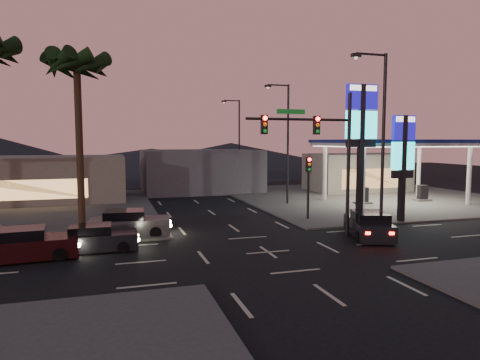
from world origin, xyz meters
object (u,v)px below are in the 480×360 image
object	(u,v)px
car_lane_a_front	(95,239)
car_lane_b_front	(129,224)
pylon_sign_tall	(361,125)
traffic_signal_mast	(321,143)
pylon_sign_short	(403,152)
car_lane_a_mid	(25,245)
suv_station	(369,225)
gas_station	(395,144)

from	to	relation	value
car_lane_a_front	car_lane_b_front	distance (m)	3.44
pylon_sign_tall	traffic_signal_mast	bearing A→B (deg)	-143.48
pylon_sign_tall	car_lane_b_front	distance (m)	15.83
pylon_sign_tall	pylon_sign_short	size ratio (longest dim) A/B	1.29
car_lane_a_mid	suv_station	size ratio (longest dim) A/B	0.97
gas_station	pylon_sign_tall	bearing A→B (deg)	-139.09
pylon_sign_short	suv_station	distance (m)	6.80
gas_station	pylon_sign_short	xyz separation A→B (m)	(-5.00, -7.50, -0.42)
pylon_sign_short	suv_station	size ratio (longest dim) A/B	1.48
car_lane_a_mid	suv_station	world-z (taller)	suv_station
pylon_sign_short	car_lane_a_mid	distance (m)	22.47
pylon_sign_short	car_lane_b_front	world-z (taller)	pylon_sign_short
gas_station	pylon_sign_short	bearing A→B (deg)	-123.69
car_lane_b_front	suv_station	bearing A→B (deg)	-18.52
car_lane_b_front	suv_station	distance (m)	13.44
pylon_sign_short	car_lane_a_front	size ratio (longest dim) A/B	1.74
pylon_sign_short	car_lane_b_front	distance (m)	17.75
traffic_signal_mast	pylon_sign_short	bearing A→B (deg)	19.13
car_lane_b_front	suv_station	size ratio (longest dim) A/B	0.98
suv_station	car_lane_a_front	bearing A→B (deg)	174.87
traffic_signal_mast	car_lane_a_front	world-z (taller)	traffic_signal_mast
pylon_sign_tall	pylon_sign_short	xyz separation A→B (m)	(2.50, -1.00, -1.74)
car_lane_b_front	suv_station	world-z (taller)	car_lane_b_front
gas_station	pylon_sign_tall	world-z (taller)	pylon_sign_tall
pylon_sign_short	traffic_signal_mast	size ratio (longest dim) A/B	0.88
pylon_sign_tall	suv_station	xyz separation A→B (m)	(-2.02, -4.15, -5.71)
traffic_signal_mast	car_lane_a_mid	size ratio (longest dim) A/B	1.75
gas_station	car_lane_a_mid	world-z (taller)	gas_station
pylon_sign_tall	suv_station	size ratio (longest dim) A/B	1.90
traffic_signal_mast	pylon_sign_tall	bearing A→B (deg)	36.52
car_lane_b_front	pylon_sign_tall	bearing A→B (deg)	-0.46
gas_station	car_lane_a_mid	bearing A→B (deg)	-159.56
pylon_sign_tall	suv_station	bearing A→B (deg)	-115.99
gas_station	car_lane_a_mid	size ratio (longest dim) A/B	2.67
traffic_signal_mast	car_lane_a_mid	world-z (taller)	traffic_signal_mast
pylon_sign_tall	gas_station	bearing A→B (deg)	40.91
car_lane_a_front	car_lane_b_front	world-z (taller)	car_lane_b_front
car_lane_a_front	pylon_sign_tall	bearing A→B (deg)	9.81
gas_station	suv_station	distance (m)	14.95
pylon_sign_tall	car_lane_b_front	world-z (taller)	pylon_sign_tall
traffic_signal_mast	suv_station	bearing A→B (deg)	-13.24
gas_station	car_lane_a_front	world-z (taller)	gas_station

